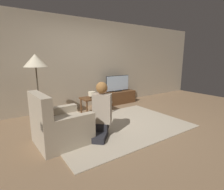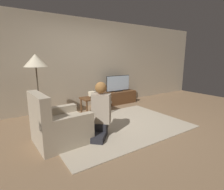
# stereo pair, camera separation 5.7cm
# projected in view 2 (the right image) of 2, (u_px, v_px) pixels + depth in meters

# --- Properties ---
(ground_plane) EXTENTS (10.00, 10.00, 0.00)m
(ground_plane) POSITION_uv_depth(u_px,v_px,m) (118.00, 126.00, 3.86)
(ground_plane) COLOR #896B4C
(wall_back) EXTENTS (10.00, 0.06, 2.60)m
(wall_back) POSITION_uv_depth(u_px,v_px,m) (81.00, 64.00, 5.16)
(wall_back) COLOR tan
(wall_back) RESTS_ON ground_plane
(rug) EXTENTS (2.91, 2.04, 0.02)m
(rug) POSITION_uv_depth(u_px,v_px,m) (118.00, 126.00, 3.85)
(rug) COLOR #BCAD93
(rug) RESTS_ON ground_plane
(tv_stand) EXTENTS (1.20, 0.40, 0.40)m
(tv_stand) POSITION_uv_depth(u_px,v_px,m) (118.00, 97.00, 5.74)
(tv_stand) COLOR brown
(tv_stand) RESTS_ON ground_plane
(tv) EXTENTS (0.87, 0.08, 0.52)m
(tv) POSITION_uv_depth(u_px,v_px,m) (118.00, 83.00, 5.64)
(tv) COLOR black
(tv) RESTS_ON tv_stand
(coffee_table) EXTENTS (0.77, 0.43, 0.47)m
(coffee_table) POSITION_uv_depth(u_px,v_px,m) (96.00, 99.00, 4.62)
(coffee_table) COLOR brown
(coffee_table) RESTS_ON ground_plane
(floor_lamp) EXTENTS (0.51, 0.51, 1.56)m
(floor_lamp) POSITION_uv_depth(u_px,v_px,m) (36.00, 63.00, 3.85)
(floor_lamp) COLOR #4C4233
(floor_lamp) RESTS_ON ground_plane
(armchair) EXTENTS (0.90, 0.87, 0.92)m
(armchair) POSITION_uv_depth(u_px,v_px,m) (59.00, 127.00, 3.05)
(armchair) COLOR #B7A88E
(armchair) RESTS_ON ground_plane
(person_kneeling) EXTENTS (0.73, 0.76, 1.03)m
(person_kneeling) POSITION_uv_depth(u_px,v_px,m) (101.00, 109.00, 3.27)
(person_kneeling) COLOR #232328
(person_kneeling) RESTS_ON rug
(table_lamp) EXTENTS (0.18, 0.18, 0.17)m
(table_lamp) POSITION_uv_depth(u_px,v_px,m) (92.00, 94.00, 4.45)
(table_lamp) COLOR #4C3823
(table_lamp) RESTS_ON coffee_table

